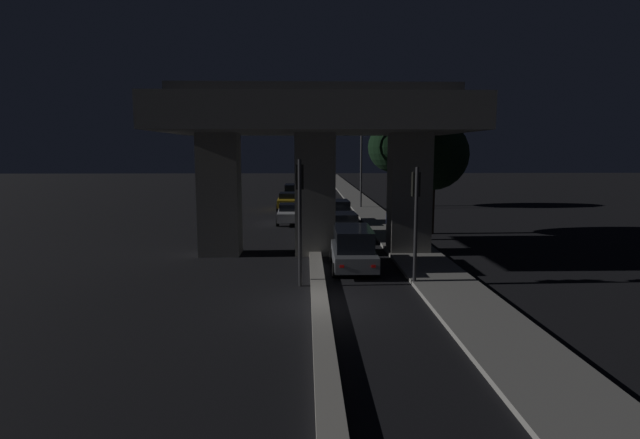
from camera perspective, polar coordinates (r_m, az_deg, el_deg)
name	(u,v)px	position (r m, az deg, el deg)	size (l,w,h in m)	color
ground_plane	(320,305)	(17.41, -0.05, -9.74)	(200.00, 200.00, 0.00)	black
median_divider	(310,200)	(51.85, -1.13, 2.20)	(0.58, 126.00, 0.26)	gray
sidewalk_right	(367,208)	(45.23, 5.34, 1.27)	(2.64, 126.00, 0.16)	gray
elevated_overpass	(315,134)	(25.28, -0.61, 9.74)	(14.84, 9.08, 8.63)	slate
traffic_light_left_of_median	(300,200)	(19.23, -2.31, 2.21)	(0.30, 0.49, 4.94)	black
traffic_light_right_of_median	(416,205)	(19.72, 10.89, 1.64)	(0.30, 0.49, 4.65)	black
street_lamp	(358,153)	(45.41, 4.42, 7.58)	(2.05, 0.32, 8.63)	#2D2D30
car_grey_lead	(353,248)	(22.34, 3.81, -3.22)	(2.03, 4.58, 1.85)	#515459
car_white_second	(343,225)	(29.92, 2.60, -0.65)	(2.07, 4.58, 1.59)	silver
car_white_third	(338,212)	(35.82, 2.12, 0.85)	(1.91, 4.11, 1.74)	silver
car_white_lead_oncoming	(290,213)	(36.45, -3.48, 0.72)	(1.91, 4.68, 1.42)	silver
car_taxi_yellow_second_oncoming	(289,201)	(44.84, -3.59, 2.16)	(2.05, 4.61, 1.52)	gold
car_dark_green_third_oncoming	(292,192)	(52.86, -3.18, 3.18)	(1.87, 4.36, 1.75)	black
motorcycle_white_filtering_near	(340,259)	(21.62, 2.33, -4.51)	(0.32, 1.75, 1.48)	black
pedestrian_on_sidewalk	(389,223)	(29.74, 7.88, -0.41)	(0.34, 0.34, 1.70)	black
roadside_tree_kerbside_near	(433,155)	(32.22, 12.76, 7.23)	(4.47, 4.47, 7.27)	#2D2116
roadside_tree_kerbside_mid	(393,147)	(47.76, 8.31, 8.17)	(4.68, 4.68, 7.93)	#38281C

